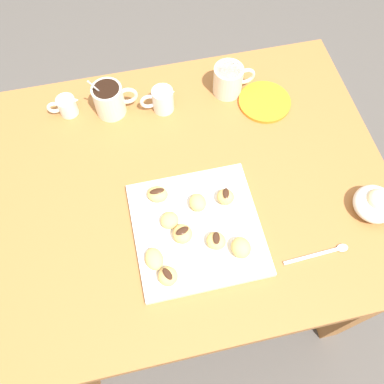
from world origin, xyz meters
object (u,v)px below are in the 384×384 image
at_px(beignet_4, 154,259).
at_px(beignet_5, 198,202).
at_px(coffee_mug_cream_left, 110,99).
at_px(beignet_7, 158,194).
at_px(cream_pitcher_white, 162,99).
at_px(ice_cream_bowl, 375,203).
at_px(beignet_6, 216,241).
at_px(beignet_3, 168,276).
at_px(chocolate_sauce_pitcher, 67,105).
at_px(beignet_2, 225,197).
at_px(saucer_orange_left, 265,102).
at_px(coffee_mug_cream_right, 229,79).
at_px(beignet_8, 241,248).
at_px(beignet_1, 170,220).
at_px(dining_table, 191,203).
at_px(beignet_0, 182,234).
at_px(pastry_plate_square, 197,229).

height_order(beignet_4, beignet_5, beignet_5).
distance_m(coffee_mug_cream_left, beignet_7, 0.32).
xyz_separation_m(cream_pitcher_white, ice_cream_bowl, (0.45, -0.43, -0.01)).
height_order(coffee_mug_cream_left, beignet_6, coffee_mug_cream_left).
height_order(coffee_mug_cream_left, beignet_3, coffee_mug_cream_left).
xyz_separation_m(ice_cream_bowl, beignet_6, (-0.41, -0.01, -0.00)).
xyz_separation_m(chocolate_sauce_pitcher, beignet_2, (0.36, -0.38, 0.00)).
relative_size(coffee_mug_cream_left, beignet_7, 2.71).
bearing_deg(saucer_orange_left, beignet_7, -145.88).
bearing_deg(chocolate_sauce_pitcher, beignet_6, -57.29).
bearing_deg(beignet_6, beignet_2, 64.53).
xyz_separation_m(coffee_mug_cream_left, coffee_mug_cream_right, (0.34, -0.00, -0.00)).
bearing_deg(beignet_8, coffee_mug_cream_right, 78.34).
relative_size(cream_pitcher_white, beignet_5, 2.17).
bearing_deg(chocolate_sauce_pitcher, beignet_1, -62.26).
distance_m(coffee_mug_cream_right, beignet_1, 0.46).
xyz_separation_m(beignet_3, beignet_8, (0.18, 0.03, 0.00)).
bearing_deg(beignet_5, coffee_mug_cream_left, 115.52).
height_order(dining_table, beignet_4, beignet_4).
relative_size(dining_table, beignet_8, 20.08).
relative_size(beignet_3, beignet_4, 0.82).
bearing_deg(cream_pitcher_white, beignet_8, -78.27).
relative_size(coffee_mug_cream_right, saucer_orange_left, 0.81).
xyz_separation_m(dining_table, cream_pitcher_white, (-0.03, 0.25, 0.17)).
height_order(chocolate_sauce_pitcher, beignet_0, chocolate_sauce_pitcher).
height_order(beignet_5, beignet_7, beignet_5).
bearing_deg(beignet_5, cream_pitcher_white, 94.64).
xyz_separation_m(beignet_7, beignet_8, (0.16, -0.18, 0.00)).
distance_m(pastry_plate_square, beignet_4, 0.13).
height_order(beignet_1, beignet_5, beignet_5).
height_order(cream_pitcher_white, beignet_6, cream_pitcher_white).
bearing_deg(coffee_mug_cream_right, cream_pitcher_white, -173.33).
relative_size(beignet_2, beignet_3, 0.97).
bearing_deg(beignet_1, beignet_7, 101.73).
distance_m(saucer_orange_left, beignet_1, 0.47).
distance_m(ice_cream_bowl, beignet_6, 0.41).
bearing_deg(beignet_1, coffee_mug_cream_left, 103.37).
bearing_deg(beignet_5, beignet_2, -0.54).
xyz_separation_m(beignet_1, beignet_3, (-0.03, -0.13, 0.00)).
xyz_separation_m(cream_pitcher_white, beignet_6, (0.05, -0.44, -0.01)).
distance_m(cream_pitcher_white, beignet_1, 0.37).
distance_m(coffee_mug_cream_left, beignet_8, 0.55).
bearing_deg(dining_table, beignet_6, -83.92).
distance_m(coffee_mug_cream_right, cream_pitcher_white, 0.20).
height_order(saucer_orange_left, beignet_3, beignet_3).
distance_m(coffee_mug_cream_right, beignet_0, 0.49).
bearing_deg(saucer_orange_left, beignet_2, -124.18).
relative_size(coffee_mug_cream_left, beignet_5, 2.94).
bearing_deg(coffee_mug_cream_right, beignet_3, -118.27).
height_order(beignet_0, beignet_8, beignet_8).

